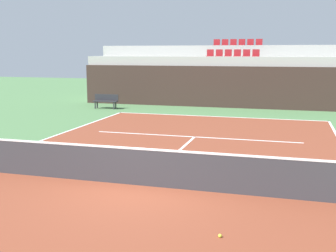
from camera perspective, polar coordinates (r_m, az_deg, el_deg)
The scene contains 13 objects.
ground_plane at distance 10.74m, azimuth -3.83°, elevation -8.06°, with size 80.00×80.00×0.00m, color #477042.
court_surface at distance 10.74m, azimuth -3.83°, elevation -8.04°, with size 11.00×24.00×0.01m, color brown.
baseline_far at distance 22.08m, azimuth 6.73°, elevation 1.27°, with size 11.00×0.10×0.00m, color white.
service_line_far at distance 16.70m, azimuth 3.63°, elevation -1.48°, with size 8.26×0.10×0.00m, color white.
centre_service_line at distance 13.67m, azimuth 0.73°, elevation -4.04°, with size 0.10×6.40×0.00m, color white.
back_wall at distance 25.75m, azimuth 8.20°, elevation 5.24°, with size 18.70×0.30×2.49m, color #33231E.
stands_tier_lower at distance 27.06m, azimuth 8.62°, elevation 6.05°, with size 18.70×2.40×3.06m, color #9E9E99.
stands_tier_upper at distance 29.42m, azimuth 9.25°, elevation 7.03°, with size 18.70×2.40×3.77m, color #9E9E99.
seating_row_lower at distance 27.10m, azimuth 8.73°, elevation 9.56°, with size 3.31×0.44×0.44m.
seating_row_upper at distance 29.49m, azimuth 9.38°, elevation 10.94°, with size 3.31×0.44×0.44m.
tennis_net at distance 10.59m, azimuth -3.86°, elevation -5.45°, with size 11.08×0.08×1.07m.
player_bench at distance 25.36m, azimuth -8.42°, elevation 3.48°, with size 1.50×0.40×0.85m.
tennis_ball_1 at distance 7.93m, azimuth 7.06°, elevation -14.52°, with size 0.07×0.07×0.07m, color #CCE033.
Camera 1 is at (3.50, -9.60, 3.32)m, focal length 45.03 mm.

